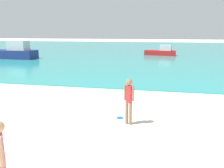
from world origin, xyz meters
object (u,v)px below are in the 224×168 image
person_standing (129,99)px  boat_far (161,52)px  boat_near (12,52)px  person_distant (2,159)px  frisbee (120,118)px

person_standing → boat_far: person_standing is taller
person_standing → boat_near: (-15.81, 16.33, -0.13)m
person_distant → frisbee: bearing=-54.3°
person_standing → person_distant: person_distant is taller
person_standing → frisbee: 1.08m
person_standing → boat_near: boat_near is taller
frisbee → boat_near: boat_near is taller
person_distant → person_standing: bearing=-60.7°
frisbee → boat_near: (-15.43, 15.87, 0.76)m
boat_near → boat_far: bearing=-156.3°
person_standing → boat_far: bearing=105.5°
person_standing → person_distant: bearing=-94.1°
person_distant → boat_near: bearing=-3.3°
frisbee → boat_far: size_ratio=0.06×
boat_near → person_distant: bearing=125.6°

